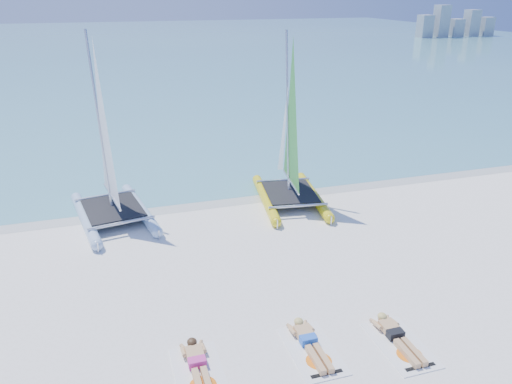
# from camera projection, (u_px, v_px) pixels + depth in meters

# --- Properties ---
(ground) EXTENTS (140.00, 140.00, 0.00)m
(ground) POSITION_uv_depth(u_px,v_px,m) (253.00, 276.00, 13.74)
(ground) COLOR white
(ground) RESTS_ON ground
(sea) EXTENTS (140.00, 115.00, 0.01)m
(sea) POSITION_uv_depth(u_px,v_px,m) (122.00, 46.00, 69.49)
(sea) COLOR #76C5C3
(sea) RESTS_ON ground
(wet_sand_strip) EXTENTS (140.00, 1.40, 0.01)m
(wet_sand_strip) POSITION_uv_depth(u_px,v_px,m) (211.00, 201.00, 18.60)
(wet_sand_strip) COLOR silver
(wet_sand_strip) RESTS_ON ground
(distant_skyline) EXTENTS (14.00, 2.00, 5.00)m
(distant_skyline) POSITION_uv_depth(u_px,v_px,m) (455.00, 24.00, 82.54)
(distant_skyline) COLOR #999FA8
(distant_skyline) RESTS_ON ground
(catamaran_blue) EXTENTS (2.97, 4.97, 6.37)m
(catamaran_blue) POSITION_uv_depth(u_px,v_px,m) (107.00, 165.00, 16.55)
(catamaran_blue) COLOR #A9C2DF
(catamaran_blue) RESTS_ON ground
(catamaran_yellow) EXTENTS (2.80, 5.01, 6.23)m
(catamaran_yellow) POSITION_uv_depth(u_px,v_px,m) (288.00, 147.00, 18.23)
(catamaran_yellow) COLOR yellow
(catamaran_yellow) RESTS_ON ground
(towel_a) EXTENTS (1.00, 1.85, 0.02)m
(towel_a) POSITION_uv_depth(u_px,v_px,m) (200.00, 374.00, 10.21)
(towel_a) COLOR white
(towel_a) RESTS_ON ground
(sunbather_a) EXTENTS (0.37, 1.73, 0.26)m
(sunbather_a) POSITION_uv_depth(u_px,v_px,m) (198.00, 364.00, 10.34)
(sunbather_a) COLOR #DAB072
(sunbather_a) RESTS_ON towel_a
(towel_b) EXTENTS (1.00, 1.85, 0.02)m
(towel_b) POSITION_uv_depth(u_px,v_px,m) (312.00, 351.00, 10.88)
(towel_b) COLOR white
(towel_b) RESTS_ON ground
(sunbather_b) EXTENTS (0.37, 1.73, 0.26)m
(sunbather_b) POSITION_uv_depth(u_px,v_px,m) (309.00, 341.00, 11.01)
(sunbather_b) COLOR #DAB072
(sunbather_b) RESTS_ON towel_b
(towel_c) EXTENTS (1.00, 1.85, 0.02)m
(towel_c) POSITION_uv_depth(u_px,v_px,m) (400.00, 345.00, 11.06)
(towel_c) COLOR white
(towel_c) RESTS_ON ground
(sunbather_c) EXTENTS (0.37, 1.73, 0.26)m
(sunbather_c) POSITION_uv_depth(u_px,v_px,m) (396.00, 335.00, 11.19)
(sunbather_c) COLOR #DAB072
(sunbather_c) RESTS_ON towel_c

